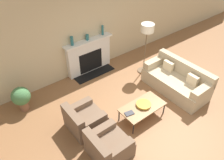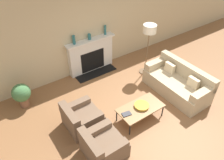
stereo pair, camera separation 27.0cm
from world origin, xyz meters
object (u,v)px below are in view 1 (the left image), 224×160
(coffee_table, at_px, (142,107))
(armchair_near, at_px, (108,146))
(mantel_vase_center_left, at_px, (87,37))
(potted_plant, at_px, (21,97))
(armchair_far, at_px, (84,120))
(floor_lamp, at_px, (147,33))
(bowl, at_px, (144,104))
(fireplace, at_px, (89,56))
(book, at_px, (129,113))
(couch, at_px, (177,81))
(mantel_vase_left, at_px, (72,41))
(mantel_vase_center_right, at_px, (103,30))

(coffee_table, bearing_deg, armchair_near, -165.82)
(mantel_vase_center_left, relative_size, potted_plant, 0.25)
(armchair_near, height_order, armchair_far, same)
(armchair_far, distance_m, floor_lamp, 3.17)
(coffee_table, height_order, bowl, bowl)
(fireplace, bearing_deg, armchair_far, -126.32)
(book, distance_m, mantel_vase_center_left, 2.78)
(book, bearing_deg, potted_plant, 141.86)
(bowl, bearing_deg, couch, 6.81)
(fireplace, xyz_separation_m, armchair_far, (-1.46, -1.99, -0.28))
(book, xyz_separation_m, mantel_vase_center_left, (0.53, 2.60, 0.83))
(book, bearing_deg, floor_lamp, 47.95)
(armchair_near, relative_size, floor_lamp, 0.49)
(fireplace, relative_size, couch, 0.86)
(mantel_vase_center_left, bearing_deg, coffee_table, -92.11)
(bowl, distance_m, mantel_vase_left, 2.78)
(fireplace, relative_size, coffee_table, 1.43)
(coffee_table, xyz_separation_m, mantel_vase_center_right, (0.68, 2.61, 0.93))
(armchair_near, xyz_separation_m, armchair_far, (0.00, 0.96, 0.00))
(couch, distance_m, armchair_far, 2.97)
(floor_lamp, height_order, potted_plant, floor_lamp)
(floor_lamp, relative_size, mantel_vase_center_right, 5.33)
(floor_lamp, xyz_separation_m, potted_plant, (-3.79, 0.70, -0.96))
(couch, height_order, floor_lamp, floor_lamp)
(armchair_near, distance_m, mantel_vase_left, 3.25)
(fireplace, relative_size, armchair_far, 2.01)
(potted_plant, bearing_deg, fireplace, 10.14)
(potted_plant, bearing_deg, mantel_vase_left, 13.37)
(floor_lamp, distance_m, mantel_vase_center_left, 1.81)
(mantel_vase_left, relative_size, mantel_vase_center_right, 0.88)
(mantel_vase_center_left, bearing_deg, fireplace, -51.64)
(floor_lamp, bearing_deg, book, -142.88)
(potted_plant, bearing_deg, armchair_far, -58.50)
(coffee_table, distance_m, mantel_vase_center_right, 2.86)
(coffee_table, xyz_separation_m, mantel_vase_center_left, (0.10, 2.61, 0.87))
(floor_lamp, bearing_deg, mantel_vase_center_left, 140.54)
(floor_lamp, bearing_deg, mantel_vase_left, 149.14)
(armchair_near, bearing_deg, fireplace, -26.40)
(fireplace, distance_m, armchair_near, 3.30)
(armchair_near, height_order, mantel_vase_center_right, mantel_vase_center_right)
(armchair_far, distance_m, mantel_vase_center_left, 2.65)
(floor_lamp, bearing_deg, couch, -85.78)
(armchair_near, xyz_separation_m, mantel_vase_center_right, (2.03, 2.96, 1.02))
(floor_lamp, distance_m, mantel_vase_center_right, 1.41)
(armchair_far, distance_m, bowl, 1.52)
(armchair_near, bearing_deg, couch, -79.70)
(coffee_table, distance_m, mantel_vase_left, 2.80)
(book, bearing_deg, mantel_vase_center_left, 89.33)
(couch, bearing_deg, armchair_far, -98.18)
(book, xyz_separation_m, mantel_vase_center_right, (1.11, 2.60, 0.89))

